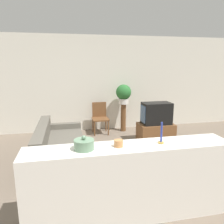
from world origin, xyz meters
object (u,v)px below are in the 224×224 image
object	(u,v)px
television	(156,113)
decorative_bowl	(84,144)
couch	(59,149)
potted_plant	(124,93)
wooden_chair	(100,116)

from	to	relation	value
television	decorative_bowl	distance (m)	3.17
decorative_bowl	couch	bearing A→B (deg)	101.36
couch	potted_plant	size ratio (longest dim) A/B	3.44
television	decorative_bowl	size ratio (longest dim) A/B	3.00
potted_plant	couch	bearing A→B (deg)	-135.30
television	wooden_chair	world-z (taller)	television
couch	wooden_chair	bearing A→B (deg)	57.68
couch	wooden_chair	xyz separation A→B (m)	(1.08, 1.70, 0.21)
television	potted_plant	world-z (taller)	potted_plant
decorative_bowl	wooden_chair	bearing A→B (deg)	78.51
decorative_bowl	television	bearing A→B (deg)	51.88
television	decorative_bowl	bearing A→B (deg)	-128.12
television	potted_plant	distance (m)	1.25
couch	television	bearing A→B (deg)	16.35
wooden_chair	decorative_bowl	bearing A→B (deg)	-101.49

